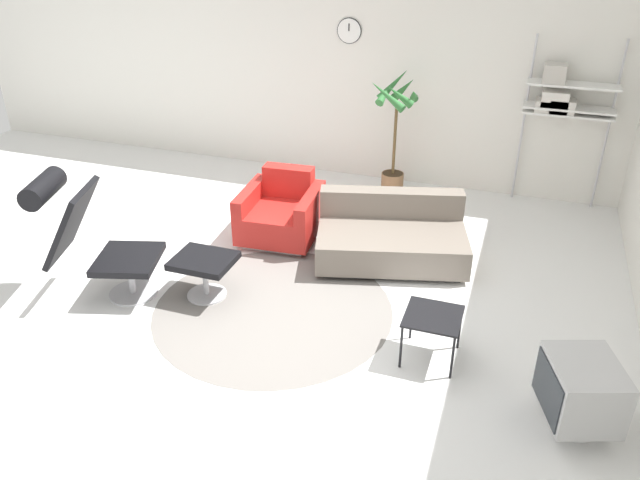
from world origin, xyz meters
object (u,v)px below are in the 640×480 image
lounge_chair (84,228)px  couch_low (391,238)px  potted_plant (395,137)px  ottoman (204,267)px  shelf_unit (561,99)px  armchair_red (281,215)px  crt_television (580,393)px  side_table (433,320)px

lounge_chair → couch_low: 2.89m
potted_plant → ottoman: bearing=-111.2°
couch_low → shelf_unit: (1.41, 1.84, 1.06)m
armchair_red → crt_television: armchair_red is taller
couch_low → shelf_unit: bearing=-142.5°
armchair_red → side_table: size_ratio=2.01×
crt_television → ottoman: bearing=59.6°
couch_low → side_table: couch_low is taller
side_table → shelf_unit: size_ratio=0.22×
ottoman → potted_plant: potted_plant is taller
armchair_red → shelf_unit: size_ratio=0.45×
side_table → lounge_chair: bearing=-178.5°
lounge_chair → potted_plant: size_ratio=0.75×
potted_plant → shelf_unit: size_ratio=0.79×
lounge_chair → armchair_red: lounge_chair is taller
ottoman → couch_low: size_ratio=0.32×
couch_low → potted_plant: bearing=-92.2°
couch_low → shelf_unit: shelf_unit is taller
crt_television → shelf_unit: shelf_unit is taller
crt_television → shelf_unit: (-0.31, 3.70, 0.99)m
ottoman → armchair_red: (0.22, 1.30, -0.04)m
ottoman → shelf_unit: bearing=47.2°
armchair_red → shelf_unit: bearing=-150.1°
side_table → couch_low: bearing=114.6°
potted_plant → lounge_chair: bearing=-124.0°
potted_plant → armchair_red: bearing=-120.3°
crt_television → potted_plant: size_ratio=0.42×
armchair_red → side_table: bearing=136.9°
lounge_chair → couch_low: size_ratio=0.70×
lounge_chair → armchair_red: 2.04m
armchair_red → shelf_unit: shelf_unit is taller
shelf_unit → side_table: bearing=-102.9°
armchair_red → lounge_chair: bearing=48.8°
shelf_unit → armchair_red: bearing=-145.9°
armchair_red → crt_television: (2.93, -1.92, 0.03)m
armchair_red → couch_low: 1.21m
potted_plant → shelf_unit: 1.87m
lounge_chair → side_table: bearing=74.8°
potted_plant → shelf_unit: (1.76, 0.30, 0.54)m
ottoman → shelf_unit: shelf_unit is taller
crt_television → shelf_unit: size_ratio=0.33×
ottoman → side_table: size_ratio=1.23×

